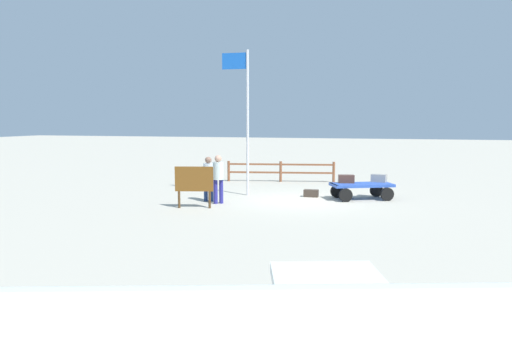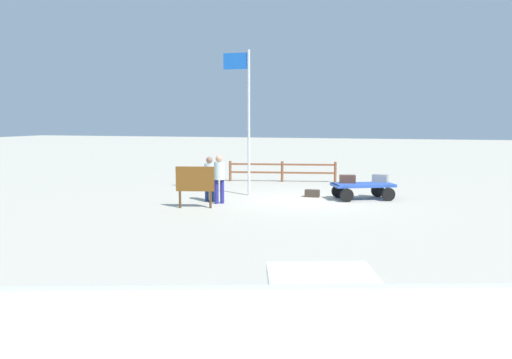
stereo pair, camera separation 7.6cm
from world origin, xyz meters
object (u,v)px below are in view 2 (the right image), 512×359
luggage_cart (362,188)px  suitcase_grey (347,179)px  suitcase_olive (312,193)px  worker_lead (219,175)px  flagpole (246,109)px  suitcase_navy (380,178)px  signboard (195,181)px  worker_trailing (209,175)px

luggage_cart → suitcase_grey: 0.61m
luggage_cart → suitcase_olive: bearing=-1.8°
worker_lead → flagpole: size_ratio=0.31×
suitcase_navy → worker_lead: (5.23, 2.93, 0.27)m
worker_lead → flagpole: bearing=-97.7°
luggage_cart → signboard: signboard is taller
suitcase_grey → suitcase_olive: bearing=-1.2°
luggage_cart → signboard: 6.11m
suitcase_grey → flagpole: size_ratio=0.11×
suitcase_olive → worker_lead: 3.77m
suitcase_navy → worker_lead: size_ratio=0.36×
suitcase_navy → suitcase_olive: 2.56m
suitcase_navy → flagpole: size_ratio=0.11×
worker_trailing → flagpole: bearing=-113.9°
suitcase_navy → suitcase_olive: suitcase_navy is taller
flagpole → signboard: flagpole is taller
worker_lead → worker_trailing: (0.50, -0.35, -0.07)m
worker_trailing → signboard: size_ratio=1.16×
suitcase_navy → worker_trailing: size_ratio=0.38×
suitcase_navy → worker_trailing: bearing=24.2°
suitcase_navy → flagpole: (4.94, 0.81, 2.55)m
suitcase_olive → flagpole: bearing=5.6°
suitcase_navy → signboard: signboard is taller
flagpole → signboard: 4.03m
luggage_cart → suitcase_navy: (-0.60, -0.62, 0.29)m
luggage_cart → suitcase_navy: size_ratio=4.02×
luggage_cart → flagpole: size_ratio=0.44×
worker_lead → flagpole: flagpole is taller
luggage_cart → suitcase_grey: size_ratio=3.86×
worker_lead → worker_trailing: worker_lead is taller
luggage_cart → worker_trailing: bearing=20.8°
suitcase_grey → signboard: (4.54, 3.39, 0.16)m
suitcase_olive → worker_trailing: bearing=31.4°
signboard → worker_lead: bearing=-112.7°
suitcase_grey → signboard: bearing=36.8°
worker_trailing → signboard: worker_trailing is taller
luggage_cart → suitcase_navy: bearing=-133.8°
suitcase_navy → worker_trailing: (5.73, 2.58, 0.21)m
suitcase_grey → worker_trailing: worker_trailing is taller
suitcase_olive → suitcase_grey: bearing=178.8°
suitcase_navy → suitcase_olive: (2.42, 0.56, -0.59)m
signboard → worker_trailing: bearing=-87.9°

